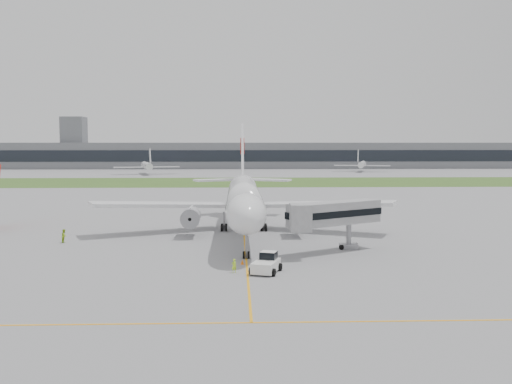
{
  "coord_description": "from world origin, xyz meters",
  "views": [
    {
      "loc": [
        -1.13,
        -83.94,
        14.23
      ],
      "look_at": [
        1.79,
        2.0,
        6.71
      ],
      "focal_mm": 40.0,
      "sensor_mm": 36.0,
      "label": 1
    }
  ],
  "objects_px": {
    "pushback_tug": "(267,263)",
    "jet_bridge": "(330,214)",
    "ground_crew_near": "(234,266)",
    "airliner": "(244,197)"
  },
  "relations": [
    {
      "from": "airliner",
      "to": "pushback_tug",
      "type": "distance_m",
      "value": 27.77
    },
    {
      "from": "airliner",
      "to": "jet_bridge",
      "type": "xyz_separation_m",
      "value": [
        10.89,
        -16.39,
        -0.69
      ]
    },
    {
      "from": "jet_bridge",
      "to": "ground_crew_near",
      "type": "height_order",
      "value": "jet_bridge"
    },
    {
      "from": "jet_bridge",
      "to": "ground_crew_near",
      "type": "bearing_deg",
      "value": -169.0
    },
    {
      "from": "pushback_tug",
      "to": "ground_crew_near",
      "type": "xyz_separation_m",
      "value": [
        -3.57,
        -0.18,
        -0.22
      ]
    },
    {
      "from": "jet_bridge",
      "to": "ground_crew_near",
      "type": "xyz_separation_m",
      "value": [
        -12.34,
        -11.08,
        -4.2
      ]
    },
    {
      "from": "airliner",
      "to": "pushback_tug",
      "type": "bearing_deg",
      "value": -85.55
    },
    {
      "from": "pushback_tug",
      "to": "jet_bridge",
      "type": "bearing_deg",
      "value": 69.69
    },
    {
      "from": "pushback_tug",
      "to": "airliner",
      "type": "bearing_deg",
      "value": 112.95
    },
    {
      "from": "pushback_tug",
      "to": "jet_bridge",
      "type": "relative_size",
      "value": 0.35
    }
  ]
}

